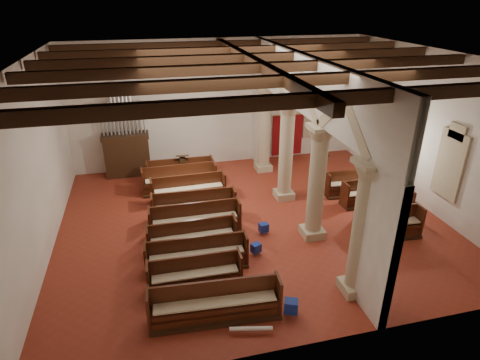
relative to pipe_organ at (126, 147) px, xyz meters
name	(u,v)px	position (x,y,z in m)	size (l,w,h in m)	color
floor	(252,221)	(4.50, -5.50, -1.37)	(14.00, 14.00, 0.00)	maroon
ceiling	(254,56)	(4.50, -5.50, 4.63)	(14.00, 14.00, 0.00)	#322110
wall_back	(219,104)	(4.50, 0.50, 1.63)	(14.00, 0.02, 6.00)	white
wall_front	(328,240)	(4.50, -11.50, 1.63)	(14.00, 0.02, 6.00)	white
wall_left	(35,165)	(-2.50, -5.50, 1.63)	(0.02, 12.00, 6.00)	white
wall_right	(428,131)	(11.50, -5.50, 1.63)	(0.02, 12.00, 6.00)	white
ceiling_beams	(254,62)	(4.50, -5.50, 4.45)	(13.80, 11.80, 0.30)	#341D10
arcade	(303,127)	(6.30, -5.50, 2.19)	(0.90, 11.90, 6.00)	#C1B08F
window_right_a	(451,165)	(11.48, -7.00, 0.83)	(0.03, 1.00, 2.20)	#367959
window_right_b	(388,131)	(11.48, -3.00, 0.83)	(0.03, 1.00, 2.20)	#367959
window_back	(315,113)	(9.50, 0.48, 0.83)	(1.00, 0.03, 2.20)	#367959
pipe_organ	(126,147)	(0.00, 0.00, 0.00)	(2.10, 0.85, 4.40)	#341D10
lectern	(183,170)	(2.40, -1.42, -0.79)	(0.59, 0.60, 1.40)	#392812
dossal_curtain	(287,135)	(8.00, 0.42, -0.21)	(1.80, 0.07, 2.17)	maroon
processional_banner	(328,141)	(10.11, -0.01, -0.58)	(0.53, 0.68, 2.32)	#341D10
hymnal_box_a	(291,306)	(4.22, -10.44, -1.09)	(0.36, 0.29, 0.36)	navy
hymnal_box_b	(256,248)	(4.06, -7.60, -1.12)	(0.30, 0.25, 0.30)	navy
hymnal_box_c	(264,227)	(4.66, -6.47, -1.12)	(0.31, 0.25, 0.31)	navy
tube_heater_a	(251,329)	(3.01, -10.83, -1.21)	(0.11, 0.11, 1.09)	white
tube_heater_b	(223,284)	(2.68, -9.01, -1.21)	(0.09, 0.09, 0.89)	silver
nave_pew_0	(215,308)	(2.24, -10.11, -1.01)	(3.49, 0.96, 1.10)	#341D10
nave_pew_1	(195,279)	(1.90, -8.80, -1.03)	(2.70, 0.73, 1.04)	#341D10
nave_pew_2	(197,259)	(2.09, -7.87, -1.03)	(3.16, 0.80, 1.05)	#341D10
nave_pew_3	(193,241)	(2.08, -6.88, -1.02)	(2.96, 0.75, 1.06)	#341D10
nave_pew_4	(196,224)	(2.32, -5.85, -1.00)	(3.22, 0.79, 1.14)	#341D10
nave_pew_5	(194,210)	(2.43, -4.80, -1.01)	(3.17, 0.85, 1.10)	#341D10
nave_pew_6	(189,193)	(2.40, -3.35, -1.00)	(3.04, 0.82, 1.11)	#341D10
nave_pew_7	(180,183)	(2.14, -2.31, -0.99)	(3.17, 0.82, 1.15)	#341D10
nave_pew_8	(181,175)	(2.26, -1.49, -1.00)	(2.96, 0.79, 1.11)	#341D10
aisle_pew_0	(393,227)	(9.00, -7.70, -0.99)	(2.00, 0.84, 1.12)	#341D10
aisle_pew_1	(384,211)	(9.35, -6.60, -1.00)	(2.16, 0.84, 1.11)	#341D10
aisle_pew_2	(364,196)	(9.23, -5.33, -1.01)	(1.85, 0.77, 1.06)	#341D10
aisle_pew_3	(346,187)	(8.94, -4.40, -1.01)	(1.84, 0.83, 1.06)	#341D10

